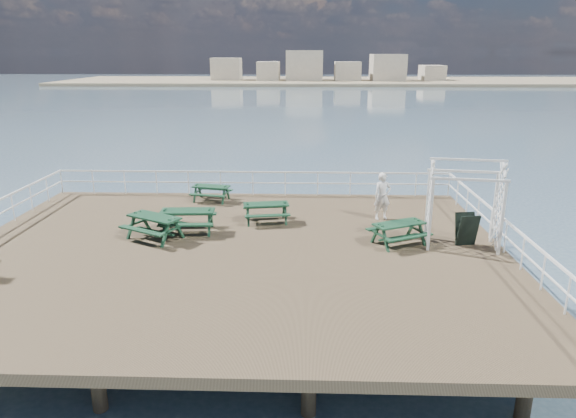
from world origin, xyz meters
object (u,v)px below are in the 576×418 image
at_px(picnic_table_b, 154,222).
at_px(person, 382,196).
at_px(trellis_arbor, 464,208).
at_px(picnic_table_c, 266,209).
at_px(picnic_table_e, 399,229).
at_px(picnic_table_a, 211,190).
at_px(picnic_table_d, 188,216).

height_order(picnic_table_b, person, person).
bearing_deg(person, trellis_arbor, -66.20).
height_order(picnic_table_c, picnic_table_e, picnic_table_e).
bearing_deg(picnic_table_a, picnic_table_b, -92.05).
bearing_deg(picnic_table_d, picnic_table_a, 84.75).
distance_m(picnic_table_b, picnic_table_c, 4.23).
height_order(picnic_table_d, person, person).
bearing_deg(picnic_table_e, picnic_table_c, 128.45).
distance_m(picnic_table_a, person, 7.45).
height_order(picnic_table_e, person, person).
bearing_deg(person, picnic_table_d, 179.67).
bearing_deg(picnic_table_b, picnic_table_e, 26.62).
xyz_separation_m(picnic_table_c, person, (4.47, 0.52, 0.39)).
relative_size(trellis_arbor, person, 1.63).
distance_m(picnic_table_a, picnic_table_b, 4.91).
bearing_deg(picnic_table_b, trellis_arbor, 26.29).
relative_size(picnic_table_b, picnic_table_d, 1.21).
relative_size(picnic_table_a, trellis_arbor, 0.60).
xyz_separation_m(picnic_table_a, trellis_arbor, (9.31, -5.17, 0.83)).
distance_m(picnic_table_a, picnic_table_e, 8.84).
bearing_deg(picnic_table_a, picnic_table_d, -80.53).
bearing_deg(trellis_arbor, picnic_table_d, -178.54).
xyz_separation_m(picnic_table_a, picnic_table_d, (-0.13, -4.05, 0.10)).
relative_size(picnic_table_a, person, 0.98).
relative_size(picnic_table_c, picnic_table_e, 0.87).
bearing_deg(picnic_table_c, person, -2.96).
xyz_separation_m(picnic_table_b, trellis_arbor, (10.44, -0.39, 0.73)).
relative_size(picnic_table_d, trellis_arbor, 0.67).
bearing_deg(picnic_table_c, trellis_arbor, -28.95).
distance_m(picnic_table_d, trellis_arbor, 9.53).
bearing_deg(picnic_table_c, picnic_table_a, 123.20).
distance_m(picnic_table_c, person, 4.52).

